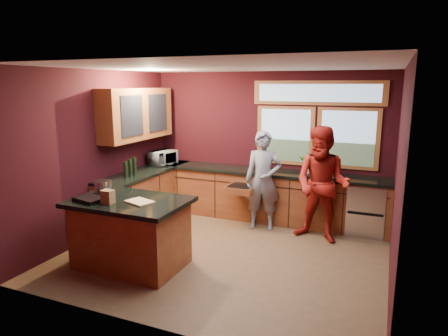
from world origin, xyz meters
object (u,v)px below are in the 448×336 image
Objects in this scene: person_red at (322,185)px; person_grey at (263,180)px; island at (131,233)px; cutting_board at (140,202)px; stock_pot at (103,187)px.

person_grey is at bearing -178.50° from person_red.
person_red is at bearing 40.79° from island.
person_grey is at bearing 64.80° from cutting_board.
island is 0.80m from stock_pot.
person_grey is 4.88× the size of cutting_board.
island is at bearing -132.00° from person_grey.
stock_pot is at bearing -135.78° from person_red.
person_grey is 7.11× the size of stock_pot.
island is 0.91× the size of person_grey.
island is at bearing -15.26° from stock_pot.
stock_pot is at bearing -144.02° from person_grey.
person_red is at bearing 44.18° from cutting_board.
cutting_board is 0.78m from stock_pot.
person_grey is (1.22, 2.12, 0.37)m from island.
cutting_board is (-1.02, -2.17, 0.10)m from person_grey.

